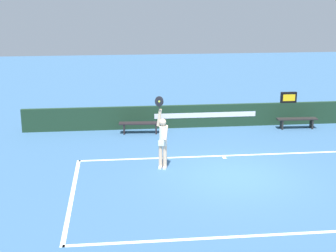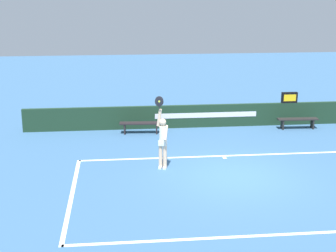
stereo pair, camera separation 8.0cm
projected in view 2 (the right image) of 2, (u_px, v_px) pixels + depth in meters
The scene contains 8 objects.
ground_plane at pixel (236, 176), 15.48m from camera, with size 60.00×60.00×0.00m, color #376089.
court_lines at pixel (244, 187), 14.60m from camera, with size 10.16×5.94×0.00m.
back_wall at pixel (205, 116), 20.89m from camera, with size 15.08×0.18×0.96m.
speed_display at pixel (289, 98), 21.06m from camera, with size 0.68×0.14×0.46m.
tennis_player at pixel (163, 139), 15.90m from camera, with size 0.45×0.42×2.42m.
tennis_ball at pixel (159, 102), 15.41m from camera, with size 0.06×0.06×0.06m.
courtside_bench_near at pixel (141, 125), 19.96m from camera, with size 1.72×0.48×0.46m.
courtside_bench_far at pixel (298, 121), 20.63m from camera, with size 1.70×0.42×0.45m.
Camera 2 is at (-3.64, -14.19, 5.67)m, focal length 52.83 mm.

